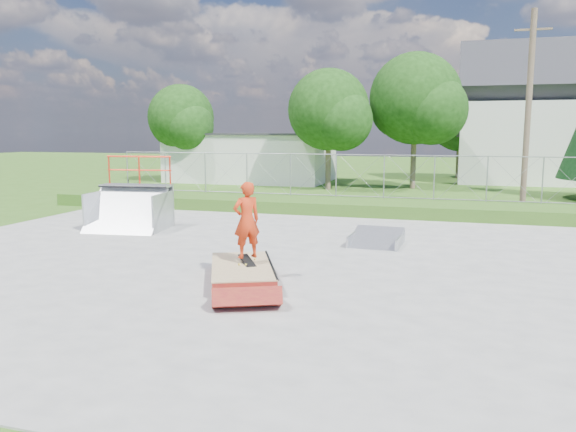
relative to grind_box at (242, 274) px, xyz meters
name	(u,v)px	position (x,y,z in m)	size (l,w,h in m)	color
ground	(249,264)	(-0.45, 1.64, -0.20)	(120.00, 120.00, 0.00)	#355A19
concrete_pad	(249,264)	(-0.45, 1.64, -0.18)	(20.00, 16.00, 0.04)	gray
grass_berm	(331,206)	(-0.45, 11.14, 0.05)	(24.00, 3.00, 0.50)	#355A19
grind_box	(242,274)	(0.00, 0.00, 0.00)	(2.25, 2.95, 0.40)	maroon
quarter_pipe	(127,194)	(-5.93, 4.97, 1.01)	(2.41, 2.04, 2.41)	#ABAEB3
flat_bank_ramp	(376,239)	(2.25, 4.74, 0.02)	(1.41, 1.50, 0.43)	#ABAEB3
skateboard	(247,261)	(0.03, 0.23, 0.24)	(0.22, 0.80, 0.02)	black
skater	(247,223)	(0.03, 0.23, 1.07)	(0.61, 0.40, 1.67)	red
concrete_stairs	(136,197)	(-8.95, 10.34, 0.20)	(1.50, 1.60, 0.80)	gray
chain_link_fence	(336,176)	(-0.45, 12.14, 1.20)	(20.00, 0.06, 1.80)	gray
utility_building_flat	(252,158)	(-8.45, 23.64, 1.30)	(10.00, 6.00, 3.00)	silver
gable_house	(526,122)	(8.55, 27.64, 3.64)	(8.40, 6.08, 8.94)	silver
utility_pole	(528,112)	(7.05, 13.64, 3.80)	(0.24, 0.24, 8.00)	brown
tree_left_near	(332,113)	(-2.20, 19.47, 4.04)	(4.76, 4.48, 6.65)	brown
tree_center	(420,102)	(2.33, 21.45, 4.65)	(5.44, 5.12, 7.60)	brown
tree_left_far	(183,120)	(-12.22, 21.48, 3.74)	(4.42, 4.16, 6.18)	brown
tree_back_mid	(463,125)	(4.76, 29.50, 3.43)	(4.08, 3.84, 5.70)	brown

